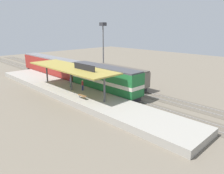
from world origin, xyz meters
TOP-DOWN VIEW (x-y plane):
  - ground_plane at (2.00, 0.00)m, footprint 120.00×120.00m
  - track_near at (0.00, 0.00)m, footprint 3.20×110.00m
  - track_far at (4.60, 0.00)m, footprint 3.20×110.00m
  - platform at (-4.60, 0.00)m, footprint 6.00×44.00m
  - station_canopy at (-4.60, -0.09)m, footprint 5.20×18.00m
  - platform_bench at (-6.00, -4.78)m, footprint 0.44×1.70m
  - locomotive at (0.00, -2.96)m, footprint 2.93×14.43m
  - passenger_carriage_single at (0.00, 15.04)m, footprint 2.90×20.00m
  - freight_car at (4.60, -1.93)m, footprint 2.80×12.00m
  - light_mast at (7.80, 5.94)m, footprint 1.10×1.10m
  - person_waiting at (-3.72, 1.51)m, footprint 0.34×0.34m
  - person_walking at (-3.42, -1.43)m, footprint 0.34×0.34m

SIDE VIEW (x-z plane):
  - ground_plane at x=2.00m, z-range 0.00..0.00m
  - track_near at x=0.00m, z-range -0.05..0.11m
  - track_far at x=4.60m, z-range -0.05..0.11m
  - platform at x=-4.60m, z-range 0.00..0.90m
  - platform_bench at x=-6.00m, z-range 1.09..1.59m
  - person_waiting at x=-3.72m, z-range 1.00..2.71m
  - person_walking at x=-3.42m, z-range 1.00..2.71m
  - freight_car at x=4.60m, z-range 0.20..3.74m
  - passenger_carriage_single at x=0.00m, z-range 0.19..4.43m
  - locomotive at x=0.00m, z-range 0.19..4.63m
  - station_canopy at x=-4.60m, z-range 2.18..6.88m
  - light_mast at x=7.80m, z-range 2.55..14.25m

